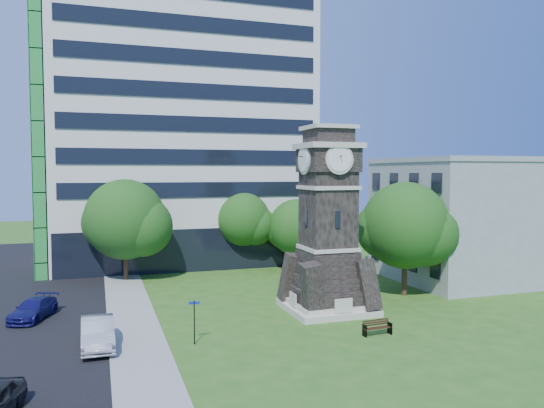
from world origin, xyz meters
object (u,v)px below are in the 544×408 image
object	(u,v)px
car_street_mid	(98,333)
car_street_north	(33,309)
park_bench	(377,327)
clock_tower	(328,232)
car_east_lot	(480,281)
street_sign	(194,317)

from	to	relation	value
car_street_mid	car_street_north	bearing A→B (deg)	117.73
car_street_mid	park_bench	size ratio (longest dim) A/B	2.76
clock_tower	car_east_lot	distance (m)	14.63
car_street_mid	park_bench	world-z (taller)	car_street_mid
car_street_north	car_east_lot	bearing A→B (deg)	15.64
car_street_mid	street_sign	size ratio (longest dim) A/B	1.97
clock_tower	car_street_north	bearing A→B (deg)	168.26
clock_tower	street_sign	world-z (taller)	clock_tower
car_street_north	park_bench	xyz separation A→B (m)	(18.81, -9.62, -0.16)
clock_tower	park_bench	xyz separation A→B (m)	(0.44, -5.81, -4.82)
car_east_lot	park_bench	size ratio (longest dim) A/B	3.11
car_street_north	park_bench	bearing A→B (deg)	-7.82
clock_tower	car_east_lot	world-z (taller)	clock_tower
car_street_north	park_bench	world-z (taller)	car_street_north
park_bench	street_sign	world-z (taller)	street_sign
clock_tower	car_street_mid	size ratio (longest dim) A/B	2.61
car_street_north	street_sign	xyz separation A→B (m)	(8.75, -8.00, 0.86)
clock_tower	park_bench	size ratio (longest dim) A/B	7.20
car_east_lot	car_street_north	bearing A→B (deg)	74.94
car_street_north	street_sign	distance (m)	11.88
car_east_lot	street_sign	world-z (taller)	street_sign
street_sign	park_bench	bearing A→B (deg)	-3.12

